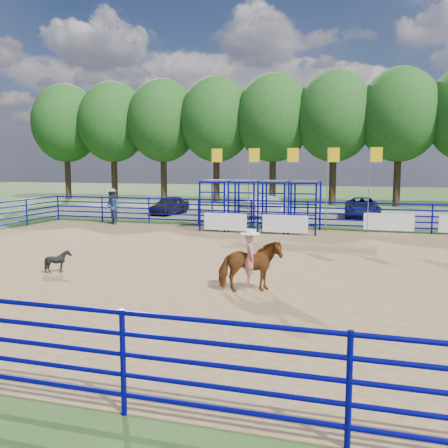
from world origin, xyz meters
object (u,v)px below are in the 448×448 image
at_px(car_a, 170,205).
at_px(calf, 58,261).
at_px(spectator_cowboy, 112,207).
at_px(car_b, 265,206).
at_px(car_c, 362,208).
at_px(horse_and_rider, 250,262).

bearing_deg(car_a, calf, -72.25).
bearing_deg(spectator_cowboy, car_b, 41.04).
bearing_deg(spectator_cowboy, car_c, 30.21).
bearing_deg(horse_and_rider, calf, 175.04).
height_order(spectator_cowboy, car_b, spectator_cowboy).
bearing_deg(car_a, car_b, 8.25).
relative_size(horse_and_rider, car_a, 0.65).
bearing_deg(spectator_cowboy, horse_and_rider, -48.05).
relative_size(calf, car_c, 0.16).
height_order(horse_and_rider, car_b, horse_and_rider).
bearing_deg(car_b, car_a, 24.15).
bearing_deg(car_c, horse_and_rider, -100.48).
relative_size(calf, car_b, 0.17).
distance_m(car_a, car_c, 12.60).
xyz_separation_m(spectator_cowboy, car_c, (13.38, 7.79, -0.36)).
bearing_deg(car_c, car_b, -170.63).
bearing_deg(car_b, spectator_cowboy, 62.97).
distance_m(spectator_cowboy, car_a, 6.25).
distance_m(car_b, car_c, 6.14).
xyz_separation_m(calf, car_a, (-3.69, 17.76, 0.25)).
height_order(calf, car_a, car_a).
distance_m(horse_and_rider, spectator_cowboy, 16.32).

